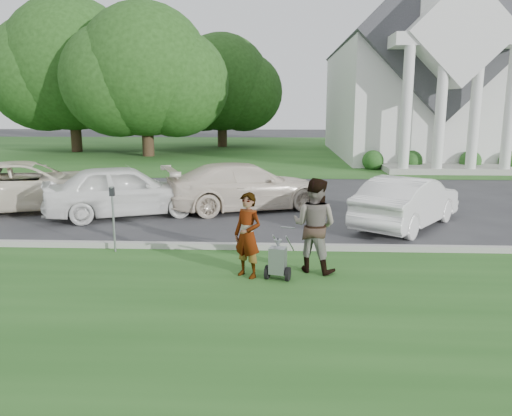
# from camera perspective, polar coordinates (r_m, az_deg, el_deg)

# --- Properties ---
(ground) EXTENTS (120.00, 120.00, 0.00)m
(ground) POSITION_cam_1_polar(r_m,az_deg,el_deg) (11.05, -0.48, -5.61)
(ground) COLOR #333335
(ground) RESTS_ON ground
(grass_strip) EXTENTS (80.00, 7.00, 0.01)m
(grass_strip) POSITION_cam_1_polar(r_m,az_deg,el_deg) (8.23, -1.62, -11.77)
(grass_strip) COLOR #23511B
(grass_strip) RESTS_ON ground
(church_lawn) EXTENTS (80.00, 30.00, 0.01)m
(church_lawn) POSITION_cam_1_polar(r_m,az_deg,el_deg) (37.68, 1.73, 6.64)
(church_lawn) COLOR #23511B
(church_lawn) RESTS_ON ground
(curb) EXTENTS (80.00, 0.18, 0.15)m
(curb) POSITION_cam_1_polar(r_m,az_deg,el_deg) (11.55, -0.34, -4.45)
(curb) COLOR #9E9E93
(curb) RESTS_ON ground
(church) EXTENTS (9.19, 19.00, 24.10)m
(church) POSITION_cam_1_polar(r_m,az_deg,el_deg) (34.79, 17.26, 15.52)
(church) COLOR white
(church) RESTS_ON ground
(tree_left) EXTENTS (10.63, 8.40, 9.71)m
(tree_left) POSITION_cam_1_polar(r_m,az_deg,el_deg) (33.69, -12.57, 14.48)
(tree_left) COLOR #332316
(tree_left) RESTS_ON ground
(tree_far) EXTENTS (11.64, 9.20, 10.73)m
(tree_far) POSITION_cam_1_polar(r_m,az_deg,el_deg) (38.48, -20.36, 14.53)
(tree_far) COLOR #332316
(tree_far) RESTS_ON ground
(tree_back) EXTENTS (9.61, 7.60, 8.89)m
(tree_back) POSITION_cam_1_polar(r_m,az_deg,el_deg) (40.81, -3.96, 13.64)
(tree_back) COLOR #332316
(tree_back) RESTS_ON ground
(striping_cart) EXTENTS (0.61, 0.99, 0.87)m
(striping_cart) POSITION_cam_1_polar(r_m,az_deg,el_deg) (9.53, 2.51, -6.10)
(striping_cart) COLOR black
(striping_cart) RESTS_ON ground
(person_left) EXTENTS (0.72, 0.67, 1.65)m
(person_left) POSITION_cam_1_polar(r_m,az_deg,el_deg) (9.56, -0.96, -3.21)
(person_left) COLOR #999999
(person_left) RESTS_ON ground
(person_right) EXTENTS (1.13, 1.04, 1.88)m
(person_right) POSITION_cam_1_polar(r_m,az_deg,el_deg) (9.93, 6.70, -2.05)
(person_right) COLOR #999999
(person_right) RESTS_ON ground
(parking_meter_near) EXTENTS (0.11, 0.10, 1.51)m
(parking_meter_near) POSITION_cam_1_polar(r_m,az_deg,el_deg) (11.62, -16.02, -0.35)
(parking_meter_near) COLOR gray
(parking_meter_near) RESTS_ON ground
(car_a) EXTENTS (6.13, 4.41, 1.55)m
(car_a) POSITION_cam_1_polar(r_m,az_deg,el_deg) (17.44, -24.47, 2.34)
(car_a) COLOR #F3EACE
(car_a) RESTS_ON ground
(car_b) EXTENTS (4.98, 3.47, 1.57)m
(car_b) POSITION_cam_1_polar(r_m,az_deg,el_deg) (15.42, -14.82, 1.96)
(car_b) COLOR white
(car_b) RESTS_ON ground
(car_c) EXTENTS (5.54, 3.82, 1.49)m
(car_c) POSITION_cam_1_polar(r_m,az_deg,el_deg) (15.92, -1.18, 2.49)
(car_c) COLOR #F1E3CD
(car_c) RESTS_ON ground
(car_d) EXTENTS (3.68, 4.28, 1.39)m
(car_d) POSITION_cam_1_polar(r_m,az_deg,el_deg) (14.25, 16.92, 0.70)
(car_d) COLOR white
(car_d) RESTS_ON ground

